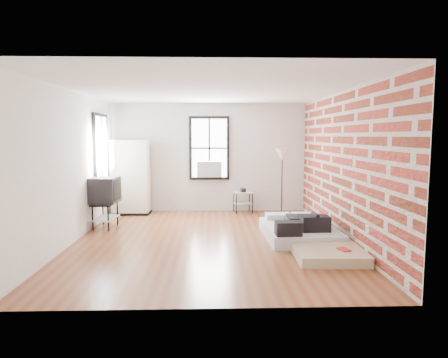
{
  "coord_description": "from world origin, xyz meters",
  "views": [
    {
      "loc": [
        0.06,
        -7.38,
        1.97
      ],
      "look_at": [
        0.3,
        0.3,
        1.13
      ],
      "focal_mm": 32.0,
      "sensor_mm": 36.0,
      "label": 1
    }
  ],
  "objects_px": {
    "mattress_bare": "(317,240)",
    "tv_stand": "(105,192)",
    "side_table": "(243,196)",
    "floor_lamp": "(282,158)",
    "mattress_main": "(299,230)",
    "wardrobe": "(131,177)"
  },
  "relations": [
    {
      "from": "mattress_bare",
      "to": "tv_stand",
      "type": "bearing_deg",
      "value": 160.2
    },
    {
      "from": "mattress_bare",
      "to": "side_table",
      "type": "relative_size",
      "value": 3.27
    },
    {
      "from": "side_table",
      "to": "floor_lamp",
      "type": "distance_m",
      "value": 1.39
    },
    {
      "from": "mattress_main",
      "to": "side_table",
      "type": "xyz_separation_m",
      "value": [
        -0.88,
        2.6,
        0.27
      ]
    },
    {
      "from": "wardrobe",
      "to": "tv_stand",
      "type": "distance_m",
      "value": 1.57
    },
    {
      "from": "mattress_main",
      "to": "side_table",
      "type": "bearing_deg",
      "value": 107.25
    },
    {
      "from": "mattress_main",
      "to": "side_table",
      "type": "distance_m",
      "value": 2.76
    },
    {
      "from": "wardrobe",
      "to": "tv_stand",
      "type": "height_order",
      "value": "wardrobe"
    },
    {
      "from": "floor_lamp",
      "to": "tv_stand",
      "type": "xyz_separation_m",
      "value": [
        -4.04,
        -1.41,
        -0.63
      ]
    },
    {
      "from": "wardrobe",
      "to": "side_table",
      "type": "bearing_deg",
      "value": 3.91
    },
    {
      "from": "mattress_main",
      "to": "wardrobe",
      "type": "height_order",
      "value": "wardrobe"
    },
    {
      "from": "side_table",
      "to": "tv_stand",
      "type": "xyz_separation_m",
      "value": [
        -3.08,
        -1.61,
        0.36
      ]
    },
    {
      "from": "mattress_bare",
      "to": "wardrobe",
      "type": "relative_size",
      "value": 1.11
    },
    {
      "from": "tv_stand",
      "to": "mattress_main",
      "type": "bearing_deg",
      "value": -10.53
    },
    {
      "from": "side_table",
      "to": "tv_stand",
      "type": "relative_size",
      "value": 0.58
    },
    {
      "from": "wardrobe",
      "to": "tv_stand",
      "type": "bearing_deg",
      "value": -96.26
    },
    {
      "from": "wardrobe",
      "to": "floor_lamp",
      "type": "distance_m",
      "value": 3.83
    },
    {
      "from": "mattress_main",
      "to": "mattress_bare",
      "type": "height_order",
      "value": "mattress_main"
    },
    {
      "from": "mattress_main",
      "to": "floor_lamp",
      "type": "xyz_separation_m",
      "value": [
        0.08,
        2.4,
        1.26
      ]
    },
    {
      "from": "floor_lamp",
      "to": "tv_stand",
      "type": "relative_size",
      "value": 1.52
    },
    {
      "from": "mattress_bare",
      "to": "wardrobe",
      "type": "bearing_deg",
      "value": 142.51
    },
    {
      "from": "wardrobe",
      "to": "floor_lamp",
      "type": "height_order",
      "value": "wardrobe"
    }
  ]
}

